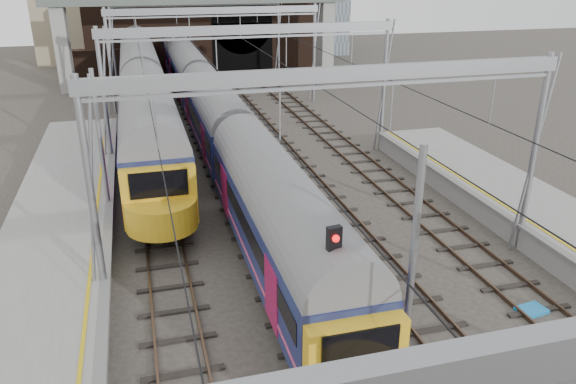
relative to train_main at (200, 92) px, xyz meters
name	(u,v)px	position (x,y,z in m)	size (l,w,h in m)	color
tracks	(284,204)	(2.00, -16.03, -2.37)	(14.40, 80.00, 0.22)	#4C3828
overhead_line	(254,50)	(2.00, -9.54, 4.18)	(16.80, 80.00, 8.00)	gray
retaining_wall	(207,31)	(3.40, 20.90, 1.94)	(28.00, 2.75, 9.00)	black
overbridge	(199,6)	(2.00, 14.97, 4.88)	(28.00, 3.00, 9.25)	gray
train_main	(200,92)	(0.00, 0.00, 0.00)	(2.64, 61.03, 4.59)	black
train_second	(138,57)	(-4.00, 16.31, 0.27)	(3.08, 71.20, 5.21)	black
signal_near_left	(331,293)	(-0.23, -29.00, 0.83)	(0.39, 0.48, 5.14)	black
equip_cover_b	(436,373)	(3.04, -29.13, -2.35)	(0.74, 0.52, 0.09)	#197CC1
equip_cover_c	(531,310)	(7.75, -27.14, -2.33)	(0.98, 0.69, 0.11)	#197CC1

